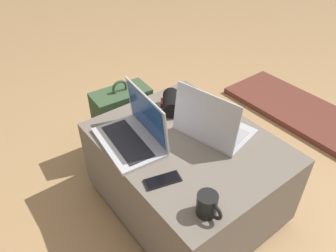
{
  "coord_description": "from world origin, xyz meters",
  "views": [
    {
      "loc": [
        0.89,
        -0.81,
        1.47
      ],
      "look_at": [
        -0.07,
        -0.07,
        0.54
      ],
      "focal_mm": 35.0,
      "sensor_mm": 36.0,
      "label": 1
    }
  ],
  "objects_px": {
    "laptop_far": "(212,125)",
    "wrist_brace": "(171,103)",
    "laptop_near": "(135,132)",
    "cell_phone": "(163,180)",
    "coffee_mug": "(208,205)",
    "backpack": "(123,123)"
  },
  "relations": [
    {
      "from": "backpack",
      "to": "laptop_far",
      "type": "bearing_deg",
      "value": 107.51
    },
    {
      "from": "laptop_near",
      "to": "laptop_far",
      "type": "distance_m",
      "value": 0.37
    },
    {
      "from": "laptop_far",
      "to": "cell_phone",
      "type": "relative_size",
      "value": 2.35
    },
    {
      "from": "laptop_near",
      "to": "wrist_brace",
      "type": "relative_size",
      "value": 2.05
    },
    {
      "from": "cell_phone",
      "to": "wrist_brace",
      "type": "xyz_separation_m",
      "value": [
        -0.39,
        0.35,
        0.04
      ]
    },
    {
      "from": "laptop_near",
      "to": "wrist_brace",
      "type": "xyz_separation_m",
      "value": [
        -0.1,
        0.3,
        -0.01
      ]
    },
    {
      "from": "laptop_near",
      "to": "wrist_brace",
      "type": "bearing_deg",
      "value": 114.42
    },
    {
      "from": "wrist_brace",
      "to": "backpack",
      "type": "bearing_deg",
      "value": -160.38
    },
    {
      "from": "laptop_far",
      "to": "coffee_mug",
      "type": "xyz_separation_m",
      "value": [
        0.34,
        -0.34,
        -0.01
      ]
    },
    {
      "from": "laptop_near",
      "to": "wrist_brace",
      "type": "height_order",
      "value": "laptop_near"
    },
    {
      "from": "cell_phone",
      "to": "backpack",
      "type": "bearing_deg",
      "value": 178.43
    },
    {
      "from": "laptop_far",
      "to": "backpack",
      "type": "height_order",
      "value": "laptop_far"
    },
    {
      "from": "backpack",
      "to": "coffee_mug",
      "type": "relative_size",
      "value": 4.56
    },
    {
      "from": "backpack",
      "to": "laptop_near",
      "type": "bearing_deg",
      "value": 72.27
    },
    {
      "from": "cell_phone",
      "to": "laptop_far",
      "type": "bearing_deg",
      "value": 121.22
    },
    {
      "from": "cell_phone",
      "to": "wrist_brace",
      "type": "bearing_deg",
      "value": 153.75
    },
    {
      "from": "wrist_brace",
      "to": "cell_phone",
      "type": "bearing_deg",
      "value": -42.0
    },
    {
      "from": "laptop_far",
      "to": "coffee_mug",
      "type": "height_order",
      "value": "laptop_far"
    },
    {
      "from": "wrist_brace",
      "to": "coffee_mug",
      "type": "distance_m",
      "value": 0.69
    },
    {
      "from": "laptop_far",
      "to": "wrist_brace",
      "type": "xyz_separation_m",
      "value": [
        -0.28,
        -0.03,
        -0.01
      ]
    },
    {
      "from": "laptop_near",
      "to": "cell_phone",
      "type": "distance_m",
      "value": 0.3
    },
    {
      "from": "backpack",
      "to": "wrist_brace",
      "type": "relative_size",
      "value": 2.86
    }
  ]
}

